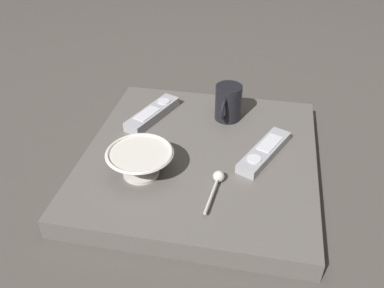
% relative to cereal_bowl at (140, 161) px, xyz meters
% --- Properties ---
extents(ground_plane, '(6.00, 6.00, 0.00)m').
position_rel_cereal_bowl_xyz_m(ground_plane, '(-0.12, -0.11, -0.08)').
color(ground_plane, '#47423D').
extents(table, '(0.55, 0.58, 0.05)m').
position_rel_cereal_bowl_xyz_m(table, '(-0.12, -0.11, -0.06)').
color(table, '#5B5651').
rests_on(table, ground).
extents(cereal_bowl, '(0.15, 0.15, 0.06)m').
position_rel_cereal_bowl_xyz_m(cereal_bowl, '(0.00, 0.00, 0.00)').
color(cereal_bowl, beige).
rests_on(cereal_bowl, table).
extents(coffee_mug, '(0.07, 0.10, 0.10)m').
position_rel_cereal_bowl_xyz_m(coffee_mug, '(-0.16, -0.27, 0.01)').
color(coffee_mug, black).
rests_on(coffee_mug, table).
extents(teaspoon, '(0.03, 0.13, 0.03)m').
position_rel_cereal_bowl_xyz_m(teaspoon, '(-0.17, 0.00, -0.02)').
color(teaspoon, silver).
rests_on(teaspoon, table).
extents(tv_remote_near, '(0.12, 0.20, 0.03)m').
position_rel_cereal_bowl_xyz_m(tv_remote_near, '(-0.27, -0.12, -0.02)').
color(tv_remote_near, '#9E9EA3').
rests_on(tv_remote_near, table).
extents(tv_remote_far, '(0.11, 0.19, 0.03)m').
position_rel_cereal_bowl_xyz_m(tv_remote_far, '(0.04, -0.24, -0.02)').
color(tv_remote_far, '#9E9EA3').
rests_on(tv_remote_far, table).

